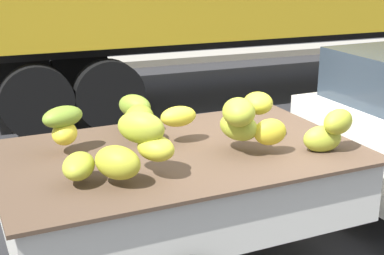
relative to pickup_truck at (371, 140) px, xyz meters
name	(u,v)px	position (x,y,z in m)	size (l,w,h in m)	color
ground	(281,252)	(-1.08, -0.22, -0.89)	(220.00, 220.00, 0.00)	#28282B
curb_strip	(90,65)	(-1.08, 8.76, -0.81)	(80.00, 0.80, 0.16)	gray
pickup_truck	(371,140)	(0.00, 0.00, 0.00)	(5.32, 2.10, 1.70)	silver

